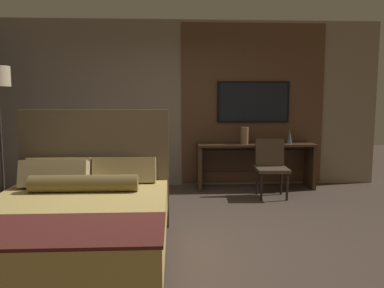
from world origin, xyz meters
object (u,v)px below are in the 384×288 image
Objects in this scene: bed at (75,225)px; desk at (255,157)px; tv at (253,102)px; desk_chair at (271,163)px; vase_tall at (244,135)px; vase_short at (290,136)px.

bed reaches higher than desk.
desk is 1.57× the size of tv.
vase_tall is (-0.32, 0.47, 0.37)m from desk_chair.
vase_short is at bearing 44.52° from bed.
desk_chair reaches higher than desk.
vase_short is (2.82, 2.78, 0.52)m from bed.
vase_short is at bearing -23.10° from tv.
vase_tall is 1.20× the size of vase_short.
desk_chair is (0.13, -0.77, -0.92)m from tv.
vase_short reaches higher than desk.
desk is 2.20× the size of desk_chair.
bed is at bearing -127.11° from vase_tall.
bed is 3.99m from vase_short.
desk_chair is at bearing -129.99° from vase_short.
desk is at bearing 51.35° from bed.
vase_tall is at bearing 126.87° from desk_chair.
bed is 3.92m from tv.
desk_chair is at bearing -80.81° from tv.
bed is 3.28m from desk_chair.
tv is 0.84m from vase_short.
desk_chair is 0.78m from vase_short.
desk is at bearing 104.78° from desk_chair.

